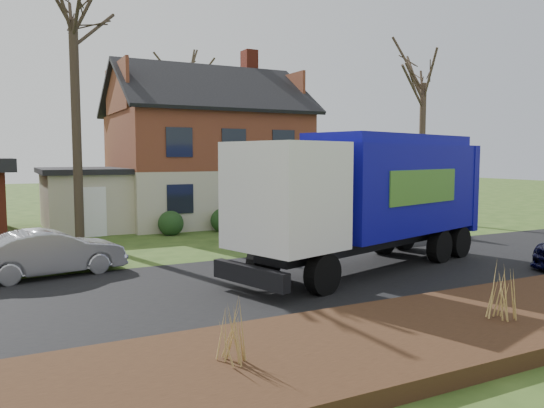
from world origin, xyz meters
name	(u,v)px	position (x,y,z in m)	size (l,w,h in m)	color
ground	(313,278)	(0.00, 0.00, 0.00)	(120.00, 120.00, 0.00)	#2B4517
road	(313,277)	(0.00, 0.00, 0.01)	(80.00, 7.00, 0.02)	black
mulch_verge	(459,327)	(0.00, -5.30, 0.15)	(80.00, 3.50, 0.30)	black
main_house	(197,144)	(1.49, 13.91, 4.03)	(12.95, 8.95, 9.26)	#BCB497
garbage_truck	(372,192)	(2.24, 0.32, 2.33)	(9.76, 5.12, 4.04)	black
silver_sedan	(51,253)	(-6.48, 3.62, 0.66)	(1.40, 4.01, 1.32)	#9B9DA2
tree_front_east	(424,60)	(11.83, 8.53, 8.27)	(3.66, 3.66, 10.18)	#443528
tree_back	(185,51)	(3.13, 20.59, 10.01)	(3.79, 3.79, 12.01)	#3C3224
grass_clump_west	(233,329)	(-4.65, -5.24, 0.80)	(0.38, 0.31, 1.00)	#A28147
grass_clump_mid	(502,293)	(0.65, -5.70, 0.82)	(0.37, 0.30, 1.03)	tan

